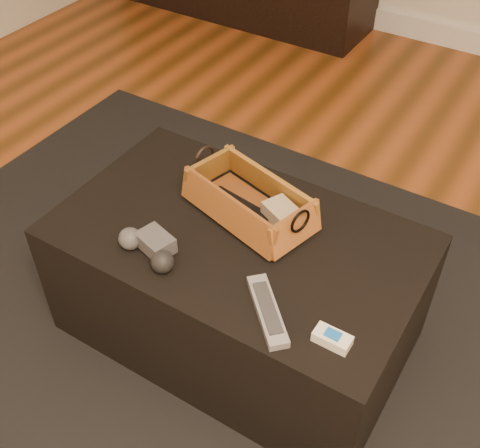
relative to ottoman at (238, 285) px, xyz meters
The scene contains 8 objects.
area_rug 0.22m from the ottoman, 90.00° to the right, with size 2.60×2.00×0.01m, color black.
ottoman is the anchor object (origin of this frame).
tv_remote 0.25m from the ottoman, 115.67° to the left, with size 0.20×0.04×0.02m, color black.
cloth_bundle 0.28m from the ottoman, 43.73° to the left, with size 0.10×0.07×0.06m, color tan.
wicker_basket 0.27m from the ottoman, 99.63° to the left, with size 0.41×0.29×0.13m.
game_controller 0.34m from the ottoman, 127.94° to the right, with size 0.19×0.13×0.06m.
silver_remote 0.36m from the ottoman, 43.63° to the right, with size 0.19×0.19×0.02m.
cream_gadget 0.48m from the ottoman, 27.26° to the right, with size 0.09×0.04×0.03m.
Camera 1 is at (0.40, -0.58, 1.55)m, focal length 45.00 mm.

